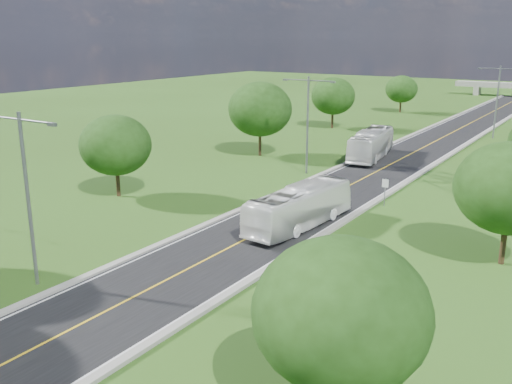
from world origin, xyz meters
TOP-DOWN VIEW (x-y plane):
  - ground at (0.00, 60.00)m, footprint 260.00×260.00m
  - road at (0.00, 66.00)m, footprint 8.00×150.00m
  - curb_left at (-4.25, 66.00)m, footprint 0.50×150.00m
  - curb_right at (4.25, 66.00)m, footprint 0.50×150.00m
  - speed_limit_sign at (5.20, 37.98)m, footprint 0.55×0.09m
  - streetlight_near_left at (-6.00, 12.00)m, footprint 5.90×0.25m
  - streetlight_mid_left at (-6.00, 45.00)m, footprint 5.90×0.25m
  - streetlight_far_right at (6.00, 78.00)m, footprint 5.90×0.25m
  - tree_lb at (-16.00, 28.00)m, footprint 6.30×6.30m
  - tree_lc at (-15.00, 50.00)m, footprint 7.56×7.56m
  - tree_ld at (-17.00, 74.00)m, footprint 6.72×6.72m
  - tree_le at (-14.50, 98.00)m, footprint 5.88×5.88m
  - tree_ra at (14.00, 10.00)m, footprint 6.30×6.30m
  - tree_rb at (16.00, 30.00)m, footprint 6.72×6.72m
  - bus_outbound at (1.88, 29.18)m, footprint 3.53×11.24m
  - bus_inbound at (-3.20, 55.68)m, footprint 4.59×12.19m

SIDE VIEW (x-z plane):
  - ground at x=0.00m, z-range 0.00..0.00m
  - road at x=0.00m, z-range 0.00..0.06m
  - curb_left at x=-4.25m, z-range 0.00..0.22m
  - curb_right at x=4.25m, z-range 0.00..0.22m
  - bus_outbound at x=1.88m, z-range 0.06..3.14m
  - speed_limit_sign at x=5.20m, z-range 0.40..2.80m
  - bus_inbound at x=-3.20m, z-range 0.06..3.37m
  - tree_le at x=-14.50m, z-range 0.91..7.75m
  - tree_lb at x=-16.00m, z-range 0.98..8.31m
  - tree_ra at x=14.00m, z-range 0.98..8.31m
  - tree_ld at x=-17.00m, z-range 1.05..8.86m
  - tree_rb at x=16.00m, z-range 1.05..8.86m
  - tree_lc at x=-15.00m, z-range 1.18..9.97m
  - streetlight_near_left at x=-6.00m, z-range 0.94..10.94m
  - streetlight_mid_left at x=-6.00m, z-range 0.94..10.94m
  - streetlight_far_right at x=6.00m, z-range 0.94..10.94m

